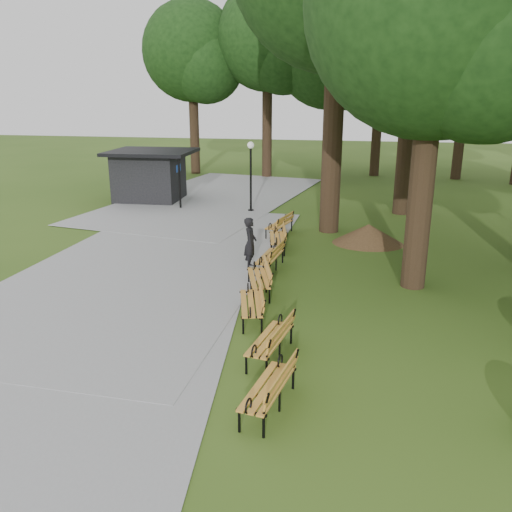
% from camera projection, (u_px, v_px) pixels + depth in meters
% --- Properties ---
extents(ground, '(100.00, 100.00, 0.00)m').
position_uv_depth(ground, '(247.00, 303.00, 14.47)').
color(ground, '#325117').
rests_on(ground, ground).
extents(path, '(12.00, 38.00, 0.06)m').
position_uv_depth(path, '(150.00, 261.00, 17.99)').
color(path, '#949497').
rests_on(path, ground).
extents(person, '(0.47, 0.66, 1.69)m').
position_uv_depth(person, '(250.00, 243.00, 17.11)').
color(person, black).
rests_on(person, ground).
extents(kiosk, '(4.32, 3.80, 2.63)m').
position_uv_depth(kiosk, '(149.00, 175.00, 27.66)').
color(kiosk, black).
rests_on(kiosk, ground).
extents(lamp_post, '(0.32, 0.32, 3.30)m').
position_uv_depth(lamp_post, '(251.00, 162.00, 24.73)').
color(lamp_post, black).
rests_on(lamp_post, ground).
extents(dirt_mound, '(2.24, 2.24, 0.75)m').
position_uv_depth(dirt_mound, '(368.00, 234.00, 20.02)').
color(dirt_mound, '#47301C').
rests_on(dirt_mound, ground).
extents(bench_0, '(0.97, 1.98, 0.88)m').
position_uv_depth(bench_0, '(268.00, 388.00, 9.55)').
color(bench_0, '#CB862E').
rests_on(bench_0, ground).
extents(bench_1, '(0.97, 1.98, 0.88)m').
position_uv_depth(bench_1, '(270.00, 339.00, 11.40)').
color(bench_1, '#CB862E').
rests_on(bench_1, ground).
extents(bench_2, '(1.07, 2.00, 0.88)m').
position_uv_depth(bench_2, '(251.00, 303.00, 13.32)').
color(bench_2, '#CB862E').
rests_on(bench_2, ground).
extents(bench_3, '(1.14, 2.00, 0.88)m').
position_uv_depth(bench_3, '(259.00, 278.00, 15.11)').
color(bench_3, '#CB862E').
rests_on(bench_3, ground).
extents(bench_4, '(0.85, 1.96, 0.88)m').
position_uv_depth(bench_4, '(270.00, 257.00, 17.05)').
color(bench_4, '#CB862E').
rests_on(bench_4, ground).
extents(bench_5, '(0.98, 1.99, 0.88)m').
position_uv_depth(bench_5, '(277.00, 238.00, 19.23)').
color(bench_5, '#CB862E').
rests_on(bench_5, ground).
extents(bench_6, '(1.07, 2.00, 0.88)m').
position_uv_depth(bench_6, '(279.00, 225.00, 21.14)').
color(bench_6, '#CB862E').
rests_on(bench_6, ground).
extents(lawn_tree_0, '(6.94, 6.94, 11.18)m').
position_uv_depth(lawn_tree_0, '(439.00, 4.00, 13.46)').
color(lawn_tree_0, black).
rests_on(lawn_tree_0, ground).
extents(lawn_tree_4, '(6.66, 6.66, 11.07)m').
position_uv_depth(lawn_tree_4, '(415.00, 39.00, 22.76)').
color(lawn_tree_4, black).
rests_on(lawn_tree_4, ground).
extents(tree_backdrop, '(36.67, 10.00, 16.29)m').
position_uv_depth(tree_backdrop, '(422.00, 46.00, 32.61)').
color(tree_backdrop, black).
rests_on(tree_backdrop, ground).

